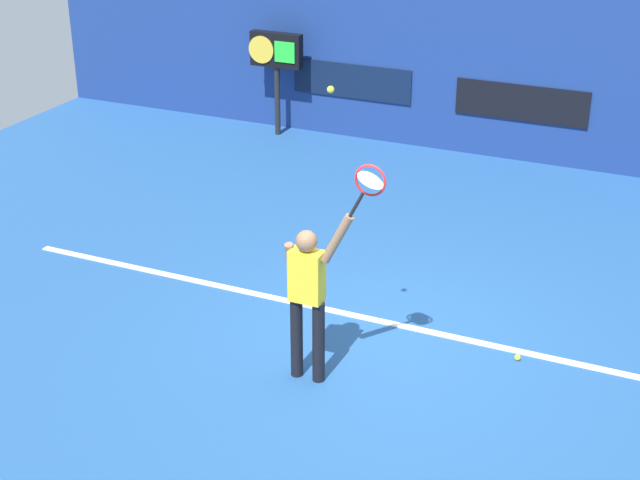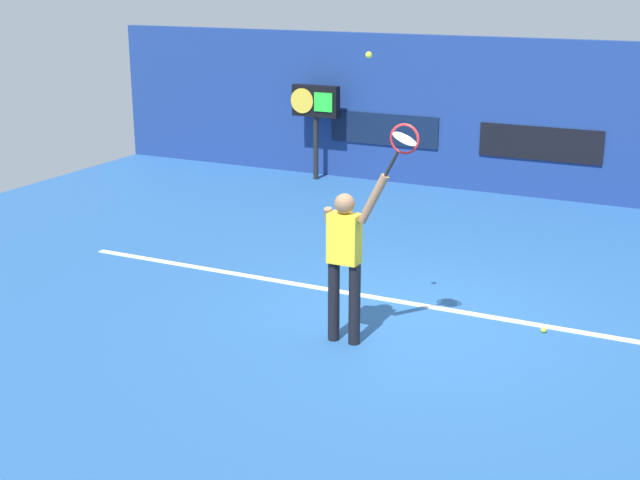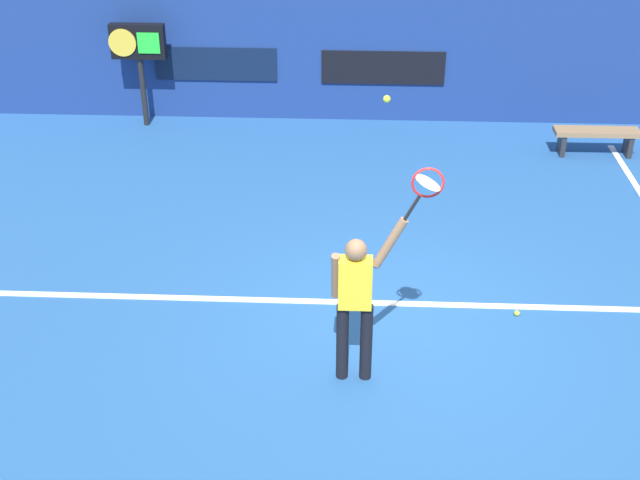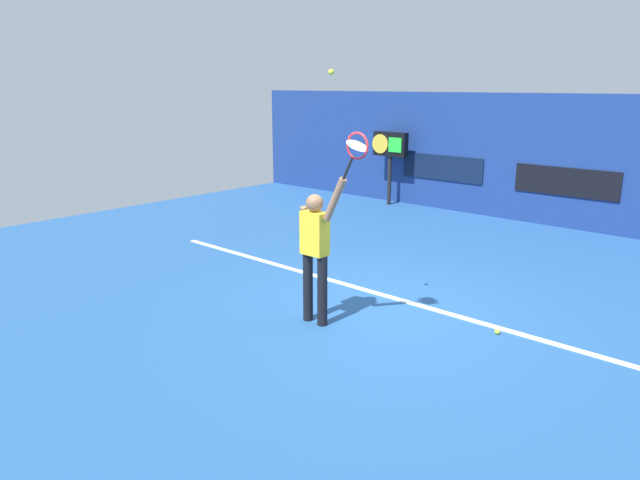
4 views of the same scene
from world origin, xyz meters
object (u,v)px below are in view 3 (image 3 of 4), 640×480
object	(u,v)px
tennis_racket	(426,186)
court_bench	(596,136)
tennis_player	(356,298)
scoreboard_clock	(138,47)
spare_ball	(517,313)
tennis_ball	(387,99)

from	to	relation	value
tennis_racket	court_bench	size ratio (longest dim) A/B	0.44
tennis_player	tennis_racket	size ratio (longest dim) A/B	3.16
scoreboard_clock	tennis_racket	bearing A→B (deg)	-57.41
court_bench	spare_ball	world-z (taller)	court_bench
tennis_ball	tennis_racket	bearing A→B (deg)	-3.48
tennis_player	scoreboard_clock	xyz separation A→B (m)	(-3.85, 7.00, 0.44)
tennis_player	tennis_ball	size ratio (longest dim) A/B	28.67
tennis_racket	court_bench	xyz separation A→B (m)	(3.32, 6.04, -1.96)
tennis_player	tennis_ball	distance (m)	2.14
scoreboard_clock	court_bench	size ratio (longest dim) A/B	1.31
tennis_player	scoreboard_clock	world-z (taller)	tennis_player
tennis_player	spare_ball	world-z (taller)	tennis_player
tennis_ball	court_bench	distance (m)	7.61
scoreboard_clock	tennis_player	bearing A→B (deg)	-61.22
tennis_player	court_bench	xyz separation A→B (m)	(3.96, 6.04, -0.67)
scoreboard_clock	spare_ball	xyz separation A→B (m)	(5.78, -5.78, -1.41)
court_bench	spare_ball	xyz separation A→B (m)	(-2.02, -4.81, -0.30)
tennis_player	scoreboard_clock	bearing A→B (deg)	118.78
spare_ball	court_bench	bearing A→B (deg)	67.19
tennis_racket	court_bench	world-z (taller)	tennis_racket
court_bench	scoreboard_clock	bearing A→B (deg)	172.95
spare_ball	scoreboard_clock	bearing A→B (deg)	135.01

